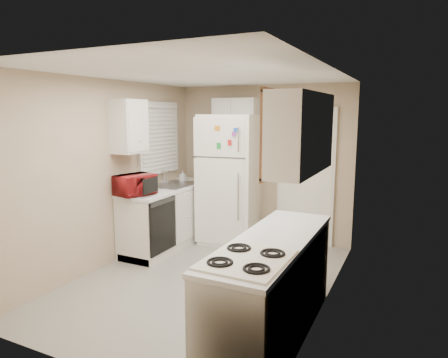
% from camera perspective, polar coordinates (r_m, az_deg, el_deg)
% --- Properties ---
extents(floor, '(3.80, 3.80, 0.00)m').
position_cam_1_polar(floor, '(4.94, -2.61, -14.15)').
color(floor, '#A9A69B').
rests_on(floor, ground).
extents(ceiling, '(3.80, 3.80, 0.00)m').
position_cam_1_polar(ceiling, '(4.55, -2.84, 14.77)').
color(ceiling, white).
rests_on(ceiling, floor).
extents(wall_left, '(3.80, 3.80, 0.00)m').
position_cam_1_polar(wall_left, '(5.40, -15.89, 0.80)').
color(wall_left, tan).
rests_on(wall_left, floor).
extents(wall_right, '(3.80, 3.80, 0.00)m').
position_cam_1_polar(wall_right, '(4.12, 14.64, -1.72)').
color(wall_right, tan).
rests_on(wall_right, floor).
extents(wall_back, '(2.80, 2.80, 0.00)m').
position_cam_1_polar(wall_back, '(6.31, 5.56, 2.32)').
color(wall_back, tan).
rests_on(wall_back, floor).
extents(wall_front, '(2.80, 2.80, 0.00)m').
position_cam_1_polar(wall_front, '(3.10, -19.83, -5.62)').
color(wall_front, tan).
rests_on(wall_front, floor).
extents(left_counter, '(0.60, 1.80, 0.90)m').
position_cam_1_polar(left_counter, '(6.07, -7.76, -5.23)').
color(left_counter, silver).
rests_on(left_counter, floor).
extents(dishwasher, '(0.03, 0.58, 0.72)m').
position_cam_1_polar(dishwasher, '(5.42, -8.72, -6.60)').
color(dishwasher, black).
rests_on(dishwasher, floor).
extents(sink, '(0.54, 0.74, 0.16)m').
position_cam_1_polar(sink, '(6.10, -7.07, -1.19)').
color(sink, gray).
rests_on(sink, left_counter).
extents(microwave, '(0.55, 0.39, 0.33)m').
position_cam_1_polar(microwave, '(5.39, -12.60, -0.69)').
color(microwave, maroon).
rests_on(microwave, left_counter).
extents(soap_bottle, '(0.08, 0.08, 0.17)m').
position_cam_1_polar(soap_bottle, '(6.37, -5.89, 0.56)').
color(soap_bottle, white).
rests_on(soap_bottle, left_counter).
extents(window_blinds, '(0.10, 0.98, 1.08)m').
position_cam_1_polar(window_blinds, '(6.15, -9.25, 5.80)').
color(window_blinds, silver).
rests_on(window_blinds, wall_left).
extents(upper_cabinet_left, '(0.30, 0.45, 0.70)m').
position_cam_1_polar(upper_cabinet_left, '(5.42, -13.42, 7.31)').
color(upper_cabinet_left, silver).
rests_on(upper_cabinet_left, wall_left).
extents(refrigerator, '(0.89, 0.87, 1.95)m').
position_cam_1_polar(refrigerator, '(6.13, 0.88, 0.04)').
color(refrigerator, white).
rests_on(refrigerator, floor).
extents(cabinet_over_fridge, '(0.70, 0.30, 0.40)m').
position_cam_1_polar(cabinet_over_fridge, '(6.28, 1.72, 9.64)').
color(cabinet_over_fridge, silver).
rests_on(cabinet_over_fridge, wall_back).
extents(interior_door, '(0.86, 0.06, 2.08)m').
position_cam_1_polar(interior_door, '(6.09, 11.58, 0.21)').
color(interior_door, white).
rests_on(interior_door, floor).
extents(right_counter, '(0.60, 2.00, 0.90)m').
position_cam_1_polar(right_counter, '(3.68, 6.83, -15.12)').
color(right_counter, silver).
rests_on(right_counter, floor).
extents(stove, '(0.59, 0.72, 0.86)m').
position_cam_1_polar(stove, '(3.21, 3.23, -19.40)').
color(stove, white).
rests_on(stove, floor).
extents(upper_cabinet_right, '(0.30, 1.20, 0.70)m').
position_cam_1_polar(upper_cabinet_right, '(3.60, 11.10, 6.46)').
color(upper_cabinet_right, silver).
rests_on(upper_cabinet_right, wall_right).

